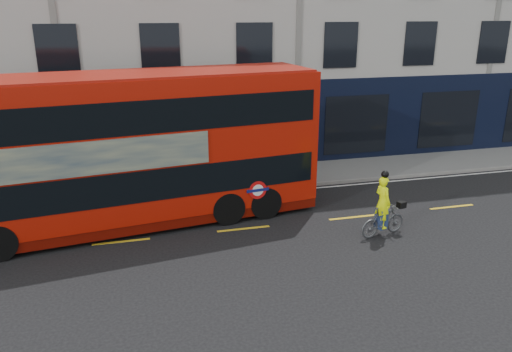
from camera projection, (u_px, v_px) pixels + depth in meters
name	position (u px, v px, depth m)	size (l,w,h in m)	color
ground	(372.00, 235.00, 16.36)	(120.00, 120.00, 0.00)	black
pavement	(306.00, 173.00, 22.31)	(60.00, 3.00, 0.12)	slate
kerb	(318.00, 184.00, 20.93)	(60.00, 0.12, 0.13)	gray
building_terrace	(268.00, 0.00, 25.87)	(50.00, 10.07, 15.00)	#A7A39D
road_edge_line	(320.00, 188.00, 20.67)	(58.00, 0.10, 0.01)	silver
lane_dashes	(353.00, 217.00, 17.73)	(58.00, 0.12, 0.01)	yellow
bus	(130.00, 150.00, 16.49)	(12.92, 4.53, 5.11)	#AF1407
cyclist	(383.00, 214.00, 16.08)	(1.78, 0.85, 2.24)	#4E5054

